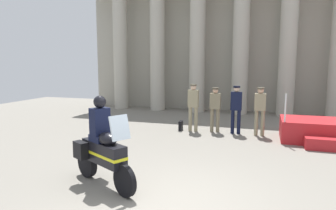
# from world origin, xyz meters

# --- Properties ---
(ground_plane) EXTENTS (28.00, 28.00, 0.00)m
(ground_plane) POSITION_xyz_m (0.00, 0.00, 0.00)
(ground_plane) COLOR gray
(colonnade_backdrop) EXTENTS (14.76, 1.65, 7.17)m
(colonnade_backdrop) POSITION_xyz_m (-0.65, 11.10, 3.75)
(colonnade_backdrop) COLOR #A49F91
(colonnade_backdrop) RESTS_ON ground_plane
(reviewing_stand) EXTENTS (2.89, 2.13, 1.61)m
(reviewing_stand) POSITION_xyz_m (3.66, 5.73, 0.34)
(reviewing_stand) COLOR #B21E23
(reviewing_stand) RESTS_ON ground_plane
(officer_in_row_0) EXTENTS (0.38, 0.24, 1.77)m
(officer_in_row_0) POSITION_xyz_m (-0.86, 5.99, 1.05)
(officer_in_row_0) COLOR gray
(officer_in_row_0) RESTS_ON ground_plane
(officer_in_row_1) EXTENTS (0.38, 0.24, 1.66)m
(officer_in_row_1) POSITION_xyz_m (-0.06, 6.13, 0.98)
(officer_in_row_1) COLOR #7A7056
(officer_in_row_1) RESTS_ON ground_plane
(officer_in_row_2) EXTENTS (0.38, 0.24, 1.74)m
(officer_in_row_2) POSITION_xyz_m (0.70, 6.06, 1.02)
(officer_in_row_2) COLOR black
(officer_in_row_2) RESTS_ON ground_plane
(officer_in_row_3) EXTENTS (0.38, 0.24, 1.71)m
(officer_in_row_3) POSITION_xyz_m (1.53, 5.99, 1.01)
(officer_in_row_3) COLOR gray
(officer_in_row_3) RESTS_ON ground_plane
(motorcycle_with_rider) EXTENTS (1.88, 1.19, 1.90)m
(motorcycle_with_rider) POSITION_xyz_m (-1.52, 0.40, 0.79)
(motorcycle_with_rider) COLOR black
(motorcycle_with_rider) RESTS_ON ground_plane
(briefcase_on_ground) EXTENTS (0.10, 0.32, 0.36)m
(briefcase_on_ground) POSITION_xyz_m (-1.34, 5.99, 0.18)
(briefcase_on_ground) COLOR black
(briefcase_on_ground) RESTS_ON ground_plane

